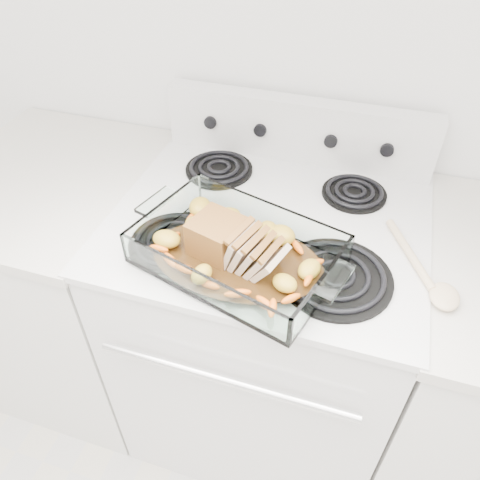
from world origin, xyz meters
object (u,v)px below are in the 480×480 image
(baking_dish, at_px, (237,255))
(pork_roast, at_px, (228,244))
(electric_range, at_px, (263,328))
(counter_left, at_px, (80,285))

(baking_dish, height_order, pork_roast, pork_roast)
(electric_range, relative_size, pork_roast, 5.20)
(electric_range, distance_m, baking_dish, 0.52)
(counter_left, xyz_separation_m, baking_dish, (0.64, -0.18, 0.50))
(counter_left, bearing_deg, pork_roast, -16.49)
(baking_dish, relative_size, pork_roast, 1.95)
(electric_range, bearing_deg, baking_dish, -97.68)
(counter_left, bearing_deg, baking_dish, -15.98)
(electric_range, xyz_separation_m, counter_left, (-0.67, -0.00, -0.02))
(electric_range, distance_m, pork_roast, 0.54)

